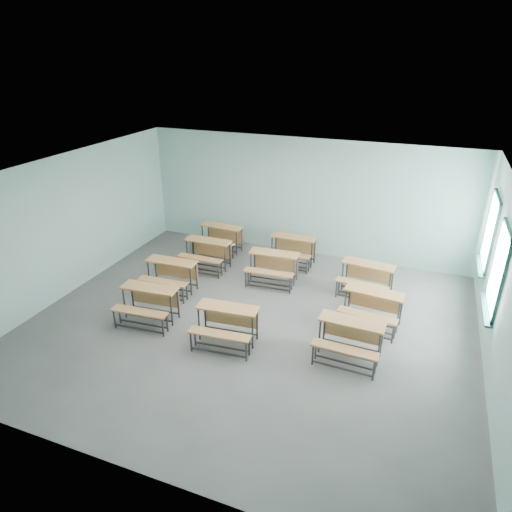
# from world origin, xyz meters

# --- Properties ---
(room) EXTENTS (9.04, 8.04, 3.24)m
(room) POSITION_xyz_m (0.08, 0.03, 1.60)
(room) COLOR slate
(room) RESTS_ON ground
(desk_unit_r0c0) EXTENTS (1.26, 0.90, 0.75)m
(desk_unit_r0c0) POSITION_xyz_m (-2.04, -0.65, 0.50)
(desk_unit_r0c0) COLOR #B97A42
(desk_unit_r0c0) RESTS_ON ground
(desk_unit_r0c1) EXTENTS (1.27, 0.91, 0.75)m
(desk_unit_r0c1) POSITION_xyz_m (-0.18, -0.79, 0.50)
(desk_unit_r0c1) COLOR #B97A42
(desk_unit_r0c1) RESTS_ON ground
(desk_unit_r0c2) EXTENTS (1.23, 0.85, 0.75)m
(desk_unit_r0c2) POSITION_xyz_m (2.14, -0.41, 0.50)
(desk_unit_r0c2) COLOR #B97A42
(desk_unit_r0c2) RESTS_ON ground
(desk_unit_r1c0) EXTENTS (1.24, 0.87, 0.75)m
(desk_unit_r1c0) POSITION_xyz_m (-2.29, 0.64, 0.50)
(desk_unit_r1c0) COLOR #B97A42
(desk_unit_r1c0) RESTS_ON ground
(desk_unit_r1c2) EXTENTS (1.27, 0.92, 0.75)m
(desk_unit_r1c2) POSITION_xyz_m (2.36, 0.87, 0.50)
(desk_unit_r1c2) COLOR #B97A42
(desk_unit_r1c2) RESTS_ON ground
(desk_unit_r2c0) EXTENTS (1.20, 0.80, 0.75)m
(desk_unit_r2c0) POSITION_xyz_m (-2.05, 2.07, 0.50)
(desk_unit_r2c0) COLOR #B97A42
(desk_unit_r2c0) RESTS_ON ground
(desk_unit_r2c1) EXTENTS (1.25, 0.89, 0.75)m
(desk_unit_r2c1) POSITION_xyz_m (-0.18, 1.95, 0.50)
(desk_unit_r2c1) COLOR #B97A42
(desk_unit_r2c1) RESTS_ON ground
(desk_unit_r2c2) EXTENTS (1.28, 0.94, 0.75)m
(desk_unit_r2c2) POSITION_xyz_m (2.05, 2.16, 0.50)
(desk_unit_r2c2) COLOR #B97A42
(desk_unit_r2c2) RESTS_ON ground
(desk_unit_r3c0) EXTENTS (1.26, 0.89, 0.75)m
(desk_unit_r3c0) POSITION_xyz_m (-2.18, 3.16, 0.50)
(desk_unit_r3c0) COLOR #B97A42
(desk_unit_r3c0) RESTS_ON ground
(desk_unit_r3c1) EXTENTS (1.20, 0.81, 0.75)m
(desk_unit_r3c1) POSITION_xyz_m (-0.05, 3.12, 0.50)
(desk_unit_r3c1) COLOR #B97A42
(desk_unit_r3c1) RESTS_ON ground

